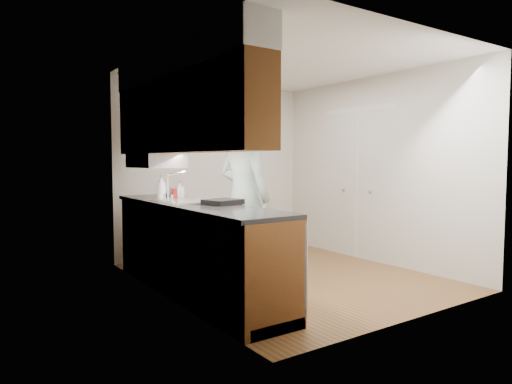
% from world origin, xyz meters
% --- Properties ---
extents(floor, '(3.50, 3.50, 0.00)m').
position_xyz_m(floor, '(0.00, 0.00, 0.00)').
color(floor, brown).
rests_on(floor, ground).
extents(ceiling, '(3.50, 3.50, 0.00)m').
position_xyz_m(ceiling, '(0.00, 0.00, 2.50)').
color(ceiling, white).
rests_on(ceiling, wall_left).
extents(wall_left, '(0.02, 3.50, 2.50)m').
position_xyz_m(wall_left, '(-1.50, 0.00, 1.25)').
color(wall_left, silver).
rests_on(wall_left, floor).
extents(wall_right, '(0.02, 3.50, 2.50)m').
position_xyz_m(wall_right, '(1.50, 0.00, 1.25)').
color(wall_right, silver).
rests_on(wall_right, floor).
extents(wall_back, '(3.00, 0.02, 2.50)m').
position_xyz_m(wall_back, '(0.00, 1.75, 1.25)').
color(wall_back, silver).
rests_on(wall_back, floor).
extents(counter, '(0.64, 2.80, 1.30)m').
position_xyz_m(counter, '(-1.20, -0.00, 0.49)').
color(counter, brown).
rests_on(counter, floor).
extents(upper_cabinets, '(0.47, 2.80, 1.21)m').
position_xyz_m(upper_cabinets, '(-1.33, 0.05, 1.95)').
color(upper_cabinets, brown).
rests_on(upper_cabinets, wall_left).
extents(closet_door, '(0.02, 1.22, 2.05)m').
position_xyz_m(closet_door, '(1.49, 0.30, 1.02)').
color(closet_door, white).
rests_on(closet_door, wall_right).
extents(floor_mat, '(0.47, 0.80, 0.02)m').
position_xyz_m(floor_mat, '(-0.56, 0.07, 0.01)').
color(floor_mat, slate).
rests_on(floor_mat, floor).
extents(person, '(0.68, 0.86, 2.15)m').
position_xyz_m(person, '(-0.56, 0.07, 1.09)').
color(person, '#8AA7A8').
rests_on(person, floor_mat).
extents(soap_bottle_a, '(0.11, 0.11, 0.27)m').
position_xyz_m(soap_bottle_a, '(-1.32, 0.57, 1.08)').
color(soap_bottle_a, silver).
rests_on(soap_bottle_a, counter).
extents(soap_bottle_b, '(0.09, 0.09, 0.19)m').
position_xyz_m(soap_bottle_b, '(-1.03, 0.73, 1.04)').
color(soap_bottle_b, silver).
rests_on(soap_bottle_b, counter).
extents(soap_bottle_c, '(0.20, 0.20, 0.18)m').
position_xyz_m(soap_bottle_c, '(-1.09, 1.00, 1.03)').
color(soap_bottle_c, silver).
rests_on(soap_bottle_c, counter).
extents(soda_can, '(0.08, 0.08, 0.12)m').
position_xyz_m(soda_can, '(-1.17, 0.56, 1.00)').
color(soda_can, '#AA1D1D').
rests_on(soda_can, counter).
extents(steel_can, '(0.08, 0.08, 0.12)m').
position_xyz_m(steel_can, '(-1.11, 0.78, 1.00)').
color(steel_can, '#A5A5AA').
rests_on(steel_can, counter).
extents(dish_rack, '(0.39, 0.36, 0.05)m').
position_xyz_m(dish_rack, '(-1.05, -0.30, 0.97)').
color(dish_rack, black).
rests_on(dish_rack, counter).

